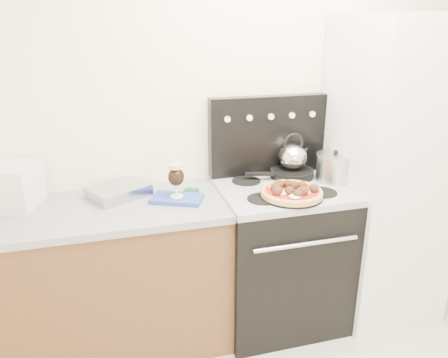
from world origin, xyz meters
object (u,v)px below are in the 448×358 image
object	(u,v)px
beer_glass	(176,180)
pizza_pan	(291,196)
oven_mitt	(177,199)
pizza	(292,191)
base_cabinet	(100,283)
toaster_oven	(0,186)
fridge	(387,173)
stock_pot	(334,168)
skillet	(292,173)
tea_kettle	(293,155)
stove_body	(279,257)

from	to	relation	value
beer_glass	pizza_pan	size ratio (longest dim) A/B	0.56
oven_mitt	pizza	size ratio (longest dim) A/B	0.81
pizza	base_cabinet	bearing A→B (deg)	170.38
toaster_oven	oven_mitt	size ratio (longest dim) A/B	1.33
beer_glass	pizza_pan	distance (m)	0.65
base_cabinet	fridge	distance (m)	1.88
oven_mitt	stock_pot	xyz separation A→B (m)	(0.99, 0.01, 0.09)
toaster_oven	pizza_pan	bearing A→B (deg)	2.93
toaster_oven	pizza_pan	world-z (taller)	toaster_oven
base_cabinet	toaster_oven	xyz separation A→B (m)	(-0.46, 0.17, 0.59)
toaster_oven	pizza	world-z (taller)	toaster_oven
skillet	pizza	bearing A→B (deg)	-114.03
skillet	toaster_oven	bearing A→B (deg)	178.63
base_cabinet	beer_glass	xyz separation A→B (m)	(0.47, -0.02, 0.59)
beer_glass	tea_kettle	xyz separation A→B (m)	(0.76, 0.14, 0.05)
pizza_pan	stock_pot	size ratio (longest dim) A/B	1.61
fridge	pizza_pan	bearing A→B (deg)	-169.30
toaster_oven	stove_body	bearing A→B (deg)	8.71
beer_glass	oven_mitt	bearing A→B (deg)	0.00
base_cabinet	fridge	xyz separation A→B (m)	(1.80, -0.05, 0.52)
oven_mitt	toaster_oven	bearing A→B (deg)	168.88
beer_glass	stock_pot	world-z (taller)	beer_glass
tea_kettle	pizza_pan	bearing A→B (deg)	-130.37
stove_body	pizza_pan	world-z (taller)	pizza_pan
oven_mitt	skillet	bearing A→B (deg)	10.56
oven_mitt	beer_glass	distance (m)	0.11
base_cabinet	stove_body	size ratio (longest dim) A/B	1.65
fridge	tea_kettle	size ratio (longest dim) A/B	9.61
toaster_oven	base_cabinet	bearing A→B (deg)	-4.02
oven_mitt	pizza_pan	bearing A→B (deg)	-15.02
skillet	stock_pot	distance (m)	0.26
base_cabinet	skillet	world-z (taller)	skillet
toaster_oven	pizza_pan	size ratio (longest dim) A/B	1.06
stove_body	skillet	distance (m)	0.54
fridge	beer_glass	xyz separation A→B (m)	(-1.34, 0.03, 0.07)
toaster_oven	tea_kettle	xyz separation A→B (m)	(1.69, -0.04, 0.05)
base_cabinet	tea_kettle	xyz separation A→B (m)	(1.23, 0.13, 0.64)
beer_glass	fridge	bearing A→B (deg)	-1.40
beer_glass	pizza	bearing A→B (deg)	-15.02
stove_body	skillet	size ratio (longest dim) A/B	3.21
oven_mitt	stock_pot	world-z (taller)	stock_pot
skillet	fridge	bearing A→B (deg)	-16.91
stove_body	tea_kettle	bearing A→B (deg)	50.40
oven_mitt	skillet	xyz separation A→B (m)	(0.76, 0.14, 0.03)
toaster_oven	pizza	bearing A→B (deg)	2.93
beer_glass	skillet	bearing A→B (deg)	10.56
pizza	skillet	world-z (taller)	pizza
oven_mitt	pizza	bearing A→B (deg)	-15.02
tea_kettle	oven_mitt	bearing A→B (deg)	174.23
beer_glass	pizza	world-z (taller)	beer_glass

